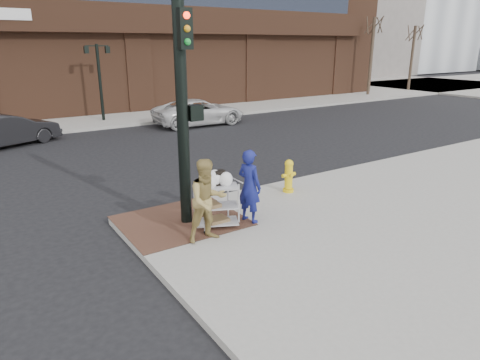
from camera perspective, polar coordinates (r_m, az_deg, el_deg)
ground at (r=9.88m, az=-2.38°, el=-7.22°), size 220.00×220.00×0.00m
sidewalk_far at (r=43.42m, az=-10.19°, el=12.06°), size 65.00×36.00×0.15m
brick_curb_ramp at (r=10.29m, az=-7.87°, el=-5.38°), size 2.80×2.40×0.01m
filler_block at (r=64.02m, az=11.82°, el=21.73°), size 14.00×20.00×18.00m
bare_tree_a at (r=37.51m, az=17.53°, el=20.19°), size 1.80×1.80×7.20m
bare_tree_b at (r=42.52m, az=22.39°, el=18.69°), size 1.80×1.80×6.70m
lamp_post at (r=24.65m, az=-18.25°, el=13.28°), size 1.32×0.22×4.00m
traffic_signal_pole at (r=9.51m, az=-7.53°, el=9.51°), size 0.61×0.51×5.00m
woman_blue at (r=9.88m, az=1.26°, el=-0.84°), size 0.57×0.72×1.74m
pedestrian_tan at (r=8.95m, az=-4.34°, el=-2.76°), size 0.89×0.70×1.79m
sedan_dark at (r=20.59m, az=-28.60°, el=5.85°), size 4.41×2.97×1.37m
minivan_white at (r=23.18m, az=-5.46°, el=9.02°), size 4.97×2.38×1.37m
utility_cart at (r=9.69m, az=-3.13°, el=-2.94°), size 1.09×0.88×1.32m
fire_hydrant at (r=12.09m, az=6.51°, el=0.61°), size 0.44×0.31×0.94m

